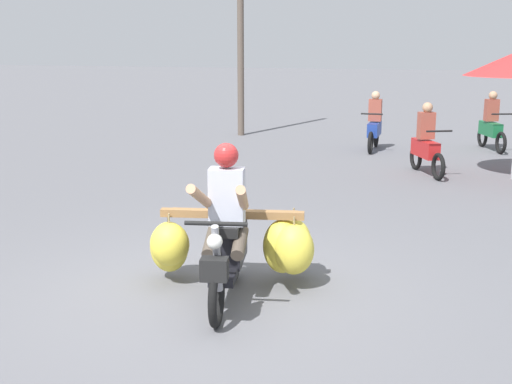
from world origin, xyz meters
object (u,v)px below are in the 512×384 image
at_px(motorbike_distant_far_ahead, 491,126).
at_px(utility_pole, 240,15).
at_px(motorbike_main_loaded, 237,242).
at_px(motorbike_distant_ahead_left, 374,126).
at_px(motorbike_distant_ahead_right, 426,145).

xyz_separation_m(motorbike_distant_far_ahead, utility_pole, (-6.54, 0.70, 2.66)).
height_order(motorbike_main_loaded, motorbike_distant_ahead_left, motorbike_main_loaded).
distance_m(motorbike_main_loaded, motorbike_distant_ahead_right, 7.14).
relative_size(motorbike_distant_far_ahead, utility_pole, 0.24).
bearing_deg(motorbike_main_loaded, motorbike_distant_ahead_left, 89.01).
bearing_deg(motorbike_distant_far_ahead, utility_pole, 173.89).
relative_size(motorbike_main_loaded, motorbike_distant_ahead_right, 1.28).
height_order(motorbike_distant_ahead_left, utility_pole, utility_pole).
distance_m(motorbike_distant_ahead_left, utility_pole, 4.94).
bearing_deg(motorbike_distant_ahead_left, motorbike_distant_ahead_right, -63.79).
distance_m(motorbike_distant_far_ahead, utility_pole, 7.09).
relative_size(motorbike_distant_ahead_right, utility_pole, 0.23).
height_order(motorbike_main_loaded, utility_pole, utility_pole).
height_order(motorbike_distant_ahead_left, motorbike_distant_far_ahead, same).
height_order(motorbike_distant_ahead_right, utility_pole, utility_pole).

